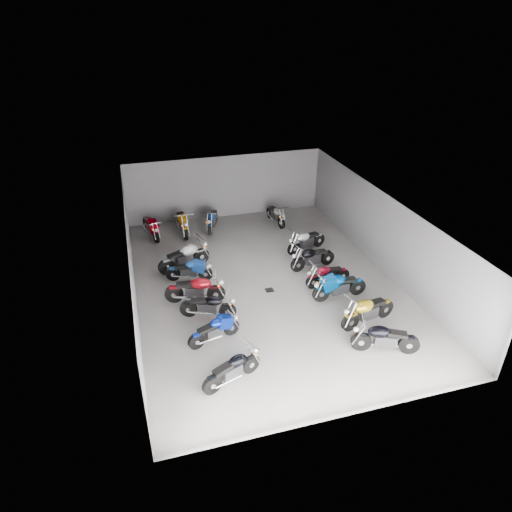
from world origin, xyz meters
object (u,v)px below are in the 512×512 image
object	(u,v)px
motorcycle_right_e	(312,258)
motorcycle_left_f	(185,257)
motorcycle_right_c	(339,286)
motorcycle_right_f	(306,241)
motorcycle_left_b	(215,330)
motorcycle_left_e	(190,270)
drain_grate	(269,290)
motorcycle_left_d	(196,289)
motorcycle_right_b	(368,311)
motorcycle_back_c	(212,220)
motorcycle_right_a	(385,338)
motorcycle_right_d	(327,275)
motorcycle_left_c	(209,306)
motorcycle_back_a	(151,227)
motorcycle_back_b	(182,222)
motorcycle_back_e	(276,215)
motorcycle_left_a	(232,369)

from	to	relation	value
motorcycle_right_e	motorcycle_left_f	bearing A→B (deg)	65.95
motorcycle_right_c	motorcycle_right_f	size ratio (longest dim) A/B	1.07
motorcycle_left_b	motorcycle_left_e	size ratio (longest dim) A/B	0.99
drain_grate	motorcycle_left_d	xyz separation A→B (m)	(-2.86, 0.03, 0.53)
motorcycle_left_f	motorcycle_right_b	world-z (taller)	motorcycle_left_f
motorcycle_left_d	motorcycle_back_c	bearing A→B (deg)	178.03
motorcycle_right_a	motorcycle_right_e	bearing A→B (deg)	23.10
motorcycle_right_c	motorcycle_right_d	world-z (taller)	motorcycle_right_c
drain_grate	motorcycle_right_d	distance (m)	2.35
motorcycle_left_c	motorcycle_back_a	distance (m)	7.27
motorcycle_back_b	motorcycle_left_c	bearing A→B (deg)	87.68
motorcycle_back_a	motorcycle_right_f	bearing A→B (deg)	139.68
drain_grate	motorcycle_left_c	xyz separation A→B (m)	(-2.59, -1.07, 0.48)
motorcycle_right_a	motorcycle_back_c	size ratio (longest dim) A/B	1.02
motorcycle_left_e	motorcycle_back_c	world-z (taller)	motorcycle_back_c
motorcycle_left_f	motorcycle_back_a	size ratio (longest dim) A/B	1.04
motorcycle_left_f	motorcycle_left_c	bearing A→B (deg)	-13.19
motorcycle_left_c	motorcycle_back_e	world-z (taller)	motorcycle_left_c
motorcycle_left_b	motorcycle_left_c	distance (m)	1.35
motorcycle_left_d	motorcycle_right_b	world-z (taller)	motorcycle_right_b
motorcycle_left_d	motorcycle_right_a	world-z (taller)	motorcycle_left_d
motorcycle_left_b	motorcycle_back_a	size ratio (longest dim) A/B	0.85
motorcycle_back_c	motorcycle_right_f	bearing A→B (deg)	156.91
motorcycle_left_a	motorcycle_right_b	size ratio (longest dim) A/B	0.85
motorcycle_left_e	motorcycle_back_a	distance (m)	4.59
motorcycle_back_e	motorcycle_right_f	bearing A→B (deg)	89.84
motorcycle_left_c	motorcycle_right_c	distance (m)	4.92
motorcycle_right_f	motorcycle_right_d	bearing A→B (deg)	155.09
motorcycle_left_e	motorcycle_right_c	size ratio (longest dim) A/B	0.85
motorcycle_left_c	motorcycle_right_a	bearing A→B (deg)	78.03
motorcycle_left_a	motorcycle_right_b	world-z (taller)	motorcycle_right_b
motorcycle_right_f	motorcycle_left_d	bearing A→B (deg)	96.12
drain_grate	motorcycle_right_c	xyz separation A→B (m)	(2.33, -1.21, 0.51)
motorcycle_right_a	motorcycle_right_f	bearing A→B (deg)	20.17
motorcycle_right_a	motorcycle_right_f	size ratio (longest dim) A/B	1.01
motorcycle_left_e	motorcycle_right_b	size ratio (longest dim) A/B	0.83
motorcycle_right_d	motorcycle_right_e	distance (m)	1.41
drain_grate	motorcycle_left_b	distance (m)	3.61
motorcycle_left_c	motorcycle_right_a	world-z (taller)	motorcycle_right_a
motorcycle_right_d	motorcycle_right_e	world-z (taller)	motorcycle_right_e
motorcycle_left_d	motorcycle_left_e	distance (m)	1.59
drain_grate	motorcycle_right_f	distance (m)	3.73
motorcycle_right_a	motorcycle_right_b	size ratio (longest dim) A/B	0.93
motorcycle_back_a	motorcycle_back_c	size ratio (longest dim) A/B	1.07
motorcycle_right_d	motorcycle_back_c	bearing A→B (deg)	22.03
motorcycle_right_d	motorcycle_left_b	bearing A→B (deg)	108.13
motorcycle_left_a	motorcycle_right_a	world-z (taller)	motorcycle_right_a
motorcycle_left_e	motorcycle_back_a	xyz separation A→B (m)	(-1.16, 4.44, 0.07)
motorcycle_left_c	motorcycle_back_e	xyz separation A→B (m)	(4.78, 6.95, -0.00)
motorcycle_right_a	motorcycle_right_c	distance (m)	3.20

